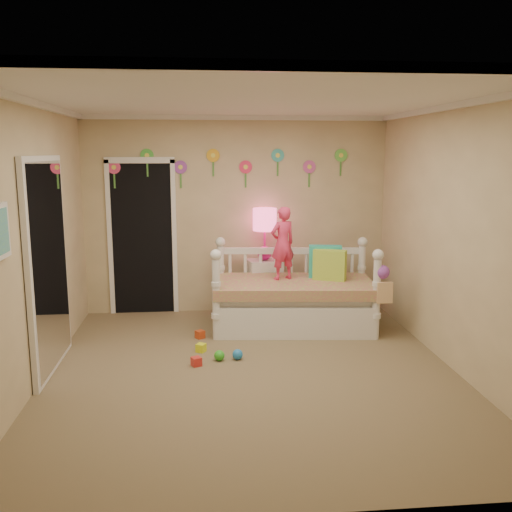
{
  "coord_description": "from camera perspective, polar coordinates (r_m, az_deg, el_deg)",
  "views": [
    {
      "loc": [
        -0.47,
        -5.24,
        2.13
      ],
      "look_at": [
        0.1,
        0.6,
        1.05
      ],
      "focal_mm": 39.59,
      "sensor_mm": 36.0,
      "label": 1
    }
  ],
  "objects": [
    {
      "name": "table_lamp",
      "position": [
        7.42,
        0.88,
        3.05
      ],
      "size": [
        0.31,
        0.31,
        0.69
      ],
      "color": "#FB21A0",
      "rests_on": "nightstand"
    },
    {
      "name": "right_wall",
      "position": [
        5.85,
        19.47,
        1.67
      ],
      "size": [
        0.01,
        4.5,
        2.6
      ],
      "primitive_type": "cube",
      "color": "tan",
      "rests_on": "floor"
    },
    {
      "name": "wall_picture",
      "position": [
        4.63,
        -24.46,
        2.28
      ],
      "size": [
        0.05,
        0.34,
        0.42
      ],
      "primitive_type": "cube",
      "color": "white",
      "rests_on": "left_wall"
    },
    {
      "name": "left_wall",
      "position": [
        5.52,
        -21.6,
        1.04
      ],
      "size": [
        0.01,
        4.5,
        2.6
      ],
      "primitive_type": "cube",
      "color": "tan",
      "rests_on": "floor"
    },
    {
      "name": "floor",
      "position": [
        5.67,
        -0.43,
        -11.62
      ],
      "size": [
        4.0,
        4.5,
        0.01
      ],
      "primitive_type": "cube",
      "color": "#7F684C",
      "rests_on": "ground"
    },
    {
      "name": "toy_scatter",
      "position": [
        6.05,
        -5.42,
        -9.68
      ],
      "size": [
        1.15,
        1.48,
        0.11
      ],
      "primitive_type": null,
      "rotation": [
        0.0,
        0.0,
        -0.3
      ],
      "color": "#996666",
      "rests_on": "floor"
    },
    {
      "name": "crown_molding",
      "position": [
        5.28,
        -0.46,
        15.21
      ],
      "size": [
        4.0,
        4.5,
        0.06
      ],
      "primitive_type": null,
      "color": "white",
      "rests_on": "ceiling"
    },
    {
      "name": "nightstand",
      "position": [
        7.57,
        0.87,
        -3.09
      ],
      "size": [
        0.48,
        0.4,
        0.72
      ],
      "primitive_type": "cube",
      "rotation": [
        0.0,
        0.0,
        0.17
      ],
      "color": "white",
      "rests_on": "floor"
    },
    {
      "name": "mirror_closet",
      "position": [
        5.84,
        -20.26,
        -0.89
      ],
      "size": [
        0.07,
        1.3,
        2.1
      ],
      "primitive_type": "cube",
      "color": "white",
      "rests_on": "left_wall"
    },
    {
      "name": "closet_doorway",
      "position": [
        7.59,
        -11.42,
        1.94
      ],
      "size": [
        0.9,
        0.04,
        2.07
      ],
      "primitive_type": "cube",
      "color": "black",
      "rests_on": "back_wall"
    },
    {
      "name": "back_wall",
      "position": [
        7.55,
        -1.98,
        4.12
      ],
      "size": [
        4.0,
        0.01,
        2.6
      ],
      "primitive_type": "cube",
      "color": "tan",
      "rests_on": "floor"
    },
    {
      "name": "hanging_bag",
      "position": [
        6.57,
        12.66,
        -2.91
      ],
      "size": [
        0.2,
        0.16,
        0.36
      ],
      "primitive_type": null,
      "color": "beige",
      "rests_on": "daybed"
    },
    {
      "name": "pillow_lime",
      "position": [
        6.95,
        7.45,
        -0.91
      ],
      "size": [
        0.42,
        0.3,
        0.37
      ],
      "primitive_type": "cube",
      "rotation": [
        0.0,
        0.0,
        -0.44
      ],
      "color": "#AAD13F",
      "rests_on": "daybed"
    },
    {
      "name": "child",
      "position": [
        6.89,
        2.71,
        1.29
      ],
      "size": [
        0.39,
        0.33,
        0.9
      ],
      "primitive_type": "imported",
      "rotation": [
        0.0,
        0.0,
        3.55
      ],
      "color": "#F33766",
      "rests_on": "daybed"
    },
    {
      "name": "pillow_turquoise",
      "position": [
        7.08,
        7.0,
        -0.56
      ],
      "size": [
        0.42,
        0.22,
        0.4
      ],
      "primitive_type": "cube",
      "rotation": [
        0.0,
        0.0,
        -0.19
      ],
      "color": "teal",
      "rests_on": "daybed"
    },
    {
      "name": "flower_decals",
      "position": [
        7.49,
        -2.7,
        8.97
      ],
      "size": [
        3.4,
        0.02,
        0.5
      ],
      "primitive_type": null,
      "color": "#B2668C",
      "rests_on": "back_wall"
    },
    {
      "name": "daybed",
      "position": [
        6.92,
        3.82,
        -2.98
      ],
      "size": [
        2.03,
        1.22,
        1.05
      ],
      "primitive_type": null,
      "rotation": [
        0.0,
        0.0,
        -0.09
      ],
      "color": "white",
      "rests_on": "floor"
    },
    {
      "name": "ceiling",
      "position": [
        5.28,
        -0.46,
        15.54
      ],
      "size": [
        4.0,
        4.5,
        0.01
      ],
      "primitive_type": "cube",
      "color": "white",
      "rests_on": "floor"
    }
  ]
}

